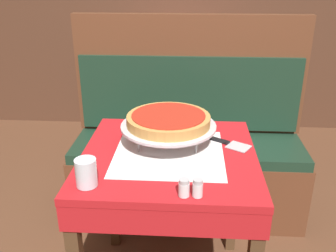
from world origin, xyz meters
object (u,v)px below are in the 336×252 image
dining_table_front (169,173)px  deep_dish_pizza (168,120)px  water_glass_near (86,173)px  salt_shaker (184,188)px  condiment_caddy (194,60)px  pepper_shaker (198,188)px  booth_bench (188,159)px  pizza_server (220,141)px  napkin_holder (170,115)px  dining_table_rear (180,75)px  pizza_pan_stand (168,127)px

dining_table_front → deep_dish_pizza: 0.23m
water_glass_near → salt_shaker: bearing=-7.3°
salt_shaker → condiment_caddy: 1.81m
condiment_caddy → pepper_shaker: bearing=-89.6°
dining_table_front → deep_dish_pizza: deep_dish_pizza is taller
booth_bench → pepper_shaker: size_ratio=21.72×
pizza_server → water_glass_near: bearing=-141.8°
pepper_shaker → napkin_holder: (-0.13, 0.63, 0.01)m
dining_table_rear → booth_bench: 0.95m
dining_table_rear → napkin_holder: napkin_holder is taller
pepper_shaker → booth_bench: bearing=92.2°
water_glass_near → condiment_caddy: (0.38, 1.76, -0.00)m
napkin_holder → condiment_caddy: (0.11, 1.17, 0.00)m
booth_bench → dining_table_rear: bearing=95.1°
booth_bench → pizza_pan_stand: (-0.08, -0.63, 0.49)m
booth_bench → dining_table_front: bearing=-96.0°
pepper_shaker → condiment_caddy: bearing=90.4°
pizza_pan_stand → napkin_holder: (-0.01, 0.24, -0.04)m
pizza_pan_stand → pepper_shaker: bearing=-72.5°
pizza_pan_stand → pizza_server: 0.24m
deep_dish_pizza → pepper_shaker: (0.12, -0.39, -0.09)m
pizza_pan_stand → condiment_caddy: 1.42m
booth_bench → pizza_server: size_ratio=5.27×
water_glass_near → condiment_caddy: bearing=78.0°
dining_table_front → water_glass_near: bearing=-135.3°
pizza_server → salt_shaker: size_ratio=4.20×
napkin_holder → deep_dish_pizza: bearing=-88.7°
booth_bench → pizza_server: 0.73m
booth_bench → napkin_holder: size_ratio=14.11×
dining_table_rear → pizza_pan_stand: pizza_pan_stand is taller
dining_table_rear → condiment_caddy: size_ratio=4.80×
napkin_holder → water_glass_near: bearing=-113.9°
deep_dish_pizza → condiment_caddy: (0.11, 1.42, -0.07)m
dining_table_front → water_glass_near: size_ratio=7.49×
condiment_caddy → water_glass_near: bearing=-102.0°
booth_bench → water_glass_near: bearing=-109.6°
deep_dish_pizza → napkin_holder: size_ratio=3.54×
deep_dish_pizza → salt_shaker: bearing=-78.8°
pizza_pan_stand → deep_dish_pizza: (-0.00, -0.00, 0.03)m
pizza_pan_stand → salt_shaker: pizza_pan_stand is taller
pizza_pan_stand → pizza_server: size_ratio=1.52×
deep_dish_pizza → pepper_shaker: size_ratio=5.45×
deep_dish_pizza → condiment_caddy: bearing=85.6°
napkin_holder → booth_bench: bearing=77.4°
salt_shaker → deep_dish_pizza: bearing=101.2°
napkin_holder → condiment_caddy: condiment_caddy is taller
dining_table_rear → pepper_shaker: 1.93m
dining_table_front → water_glass_near: 0.41m
booth_bench → salt_shaker: size_ratio=22.15×
dining_table_front → pepper_shaker: (0.12, -0.31, 0.13)m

